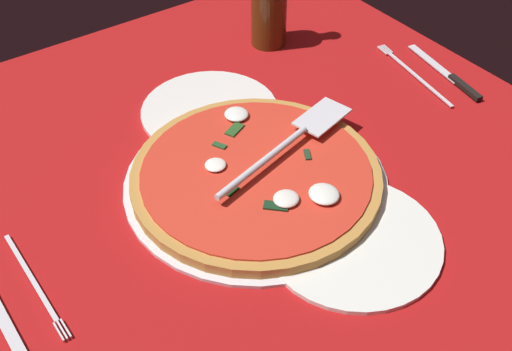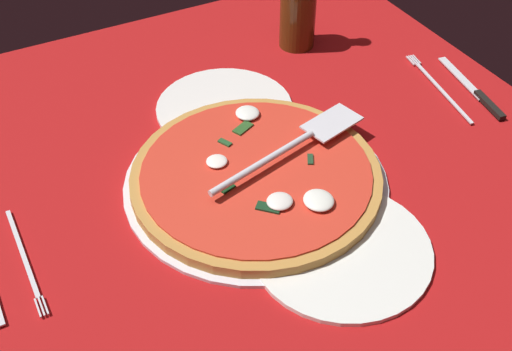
{
  "view_description": "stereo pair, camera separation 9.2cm",
  "coord_description": "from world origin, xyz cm",
  "px_view_note": "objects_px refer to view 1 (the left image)",
  "views": [
    {
      "loc": [
        -56.56,
        38.32,
        64.01
      ],
      "look_at": [
        -1.37,
        -1.26,
        1.98
      ],
      "focal_mm": 44.79,
      "sensor_mm": 36.0,
      "label": 1
    },
    {
      "loc": [
        -61.4,
        30.51,
        64.01
      ],
      "look_at": [
        -1.37,
        -1.26,
        1.98
      ],
      "focal_mm": 44.79,
      "sensor_mm": 36.0,
      "label": 2
    }
  ],
  "objects_px": {
    "pizza_server": "(289,142)",
    "place_setting_near": "(433,77)",
    "dinner_plate_right": "(210,111)",
    "place_setting_far": "(9,287)",
    "dinner_plate_left": "(352,240)",
    "beer_bottle": "(269,2)",
    "pizza": "(256,176)"
  },
  "relations": [
    {
      "from": "dinner_plate_left",
      "to": "dinner_plate_right",
      "type": "distance_m",
      "value": 0.35
    },
    {
      "from": "dinner_plate_right",
      "to": "pizza_server",
      "type": "bearing_deg",
      "value": -170.84
    },
    {
      "from": "dinner_plate_left",
      "to": "place_setting_near",
      "type": "xyz_separation_m",
      "value": [
        0.21,
        -0.38,
        -0.0
      ]
    },
    {
      "from": "dinner_plate_right",
      "to": "pizza_server",
      "type": "distance_m",
      "value": 0.18
    },
    {
      "from": "dinner_plate_left",
      "to": "beer_bottle",
      "type": "xyz_separation_m",
      "value": [
        0.47,
        -0.21,
        0.08
      ]
    },
    {
      "from": "pizza",
      "to": "place_setting_far",
      "type": "distance_m",
      "value": 0.36
    },
    {
      "from": "place_setting_near",
      "to": "place_setting_far",
      "type": "relative_size",
      "value": 1.06
    },
    {
      "from": "dinner_plate_left",
      "to": "place_setting_far",
      "type": "height_order",
      "value": "place_setting_far"
    },
    {
      "from": "dinner_plate_right",
      "to": "beer_bottle",
      "type": "bearing_deg",
      "value": -60.08
    },
    {
      "from": "place_setting_far",
      "to": "beer_bottle",
      "type": "relative_size",
      "value": 0.96
    },
    {
      "from": "place_setting_near",
      "to": "place_setting_far",
      "type": "height_order",
      "value": "same"
    },
    {
      "from": "pizza_server",
      "to": "beer_bottle",
      "type": "bearing_deg",
      "value": 44.26
    },
    {
      "from": "place_setting_near",
      "to": "dinner_plate_right",
      "type": "bearing_deg",
      "value": 79.43
    },
    {
      "from": "pizza_server",
      "to": "place_setting_far",
      "type": "distance_m",
      "value": 0.43
    },
    {
      "from": "pizza_server",
      "to": "place_setting_near",
      "type": "bearing_deg",
      "value": -8.98
    },
    {
      "from": "dinner_plate_right",
      "to": "beer_bottle",
      "type": "xyz_separation_m",
      "value": [
        0.12,
        -0.21,
        0.08
      ]
    },
    {
      "from": "pizza_server",
      "to": "beer_bottle",
      "type": "distance_m",
      "value": 0.35
    },
    {
      "from": "dinner_plate_left",
      "to": "dinner_plate_right",
      "type": "bearing_deg",
      "value": -0.0
    },
    {
      "from": "pizza_server",
      "to": "place_setting_near",
      "type": "height_order",
      "value": "pizza_server"
    },
    {
      "from": "dinner_plate_right",
      "to": "pizza",
      "type": "bearing_deg",
      "value": 168.45
    },
    {
      "from": "place_setting_far",
      "to": "place_setting_near",
      "type": "bearing_deg",
      "value": 90.63
    },
    {
      "from": "pizza",
      "to": "pizza_server",
      "type": "relative_size",
      "value": 1.28
    },
    {
      "from": "pizza_server",
      "to": "place_setting_near",
      "type": "xyz_separation_m",
      "value": [
        0.03,
        -0.35,
        -0.04
      ]
    },
    {
      "from": "dinner_plate_left",
      "to": "dinner_plate_right",
      "type": "relative_size",
      "value": 1.05
    },
    {
      "from": "dinner_plate_right",
      "to": "beer_bottle",
      "type": "height_order",
      "value": "beer_bottle"
    },
    {
      "from": "dinner_plate_right",
      "to": "place_setting_far",
      "type": "distance_m",
      "value": 0.43
    },
    {
      "from": "pizza",
      "to": "place_setting_far",
      "type": "relative_size",
      "value": 1.68
    },
    {
      "from": "place_setting_far",
      "to": "beer_bottle",
      "type": "height_order",
      "value": "beer_bottle"
    },
    {
      "from": "pizza",
      "to": "dinner_plate_right",
      "type": "bearing_deg",
      "value": -11.55
    },
    {
      "from": "dinner_plate_left",
      "to": "pizza_server",
      "type": "relative_size",
      "value": 0.84
    },
    {
      "from": "dinner_plate_right",
      "to": "place_setting_far",
      "type": "bearing_deg",
      "value": 111.94
    },
    {
      "from": "pizza",
      "to": "beer_bottle",
      "type": "bearing_deg",
      "value": -39.02
    }
  ]
}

